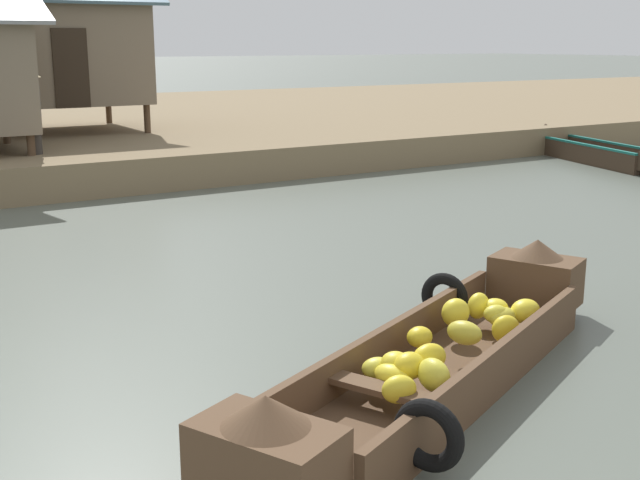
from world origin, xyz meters
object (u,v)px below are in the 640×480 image
(fishing_skiff_distant, at_px, (596,152))
(stilt_house_right, at_px, (50,47))
(banana_boat, at_px, (440,355))
(vendor_person, at_px, (32,108))

(fishing_skiff_distant, bearing_deg, stilt_house_right, 146.04)
(banana_boat, height_order, stilt_house_right, stilt_house_right)
(banana_boat, xyz_separation_m, vendor_person, (-0.58, 11.90, 1.35))
(fishing_skiff_distant, bearing_deg, banana_boat, -144.72)
(banana_boat, relative_size, fishing_skiff_distant, 1.04)
(banana_boat, bearing_deg, stilt_house_right, 86.82)
(fishing_skiff_distant, relative_size, vendor_person, 3.05)
(banana_boat, distance_m, stilt_house_right, 16.25)
(fishing_skiff_distant, xyz_separation_m, stilt_house_right, (-11.16, 7.51, 2.53))
(banana_boat, distance_m, vendor_person, 11.99)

